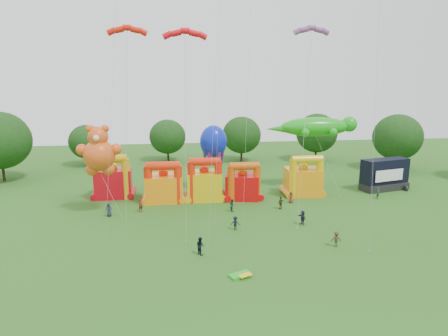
{
  "coord_description": "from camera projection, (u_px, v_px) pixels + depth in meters",
  "views": [
    {
      "loc": [
        -6.5,
        -29.84,
        17.38
      ],
      "look_at": [
        -0.53,
        18.0,
        6.6
      ],
      "focal_mm": 32.0,
      "sensor_mm": 36.0,
      "label": 1
    }
  ],
  "objects": [
    {
      "name": "teddy_bear_kite",
      "position": [
        102.0,
        164.0,
        51.21
      ],
      "size": [
        5.71,
        4.15,
        11.84
      ],
      "color": "#E25019",
      "rests_on": "ground"
    },
    {
      "name": "spectator_3",
      "position": [
        235.0,
        223.0,
        46.85
      ],
      "size": [
        1.18,
        0.83,
        1.65
      ],
      "primitive_type": "imported",
      "rotation": [
        0.0,
        0.0,
        2.92
      ],
      "color": "black",
      "rests_on": "ground"
    },
    {
      "name": "parafoil_kites",
      "position": [
        277.0,
        124.0,
        48.51
      ],
      "size": [
        27.43,
        11.82,
        24.85
      ],
      "color": "red",
      "rests_on": "ground"
    },
    {
      "name": "bouncy_castle_3",
      "position": [
        243.0,
        184.0,
        58.71
      ],
      "size": [
        5.54,
        4.79,
        5.78
      ],
      "color": "red",
      "rests_on": "ground"
    },
    {
      "name": "spectator_8",
      "position": [
        200.0,
        246.0,
        40.3
      ],
      "size": [
        1.05,
        1.12,
        1.83
      ],
      "primitive_type": "imported",
      "rotation": [
        0.0,
        0.0,
        2.1
      ],
      "color": "black",
      "rests_on": "ground"
    },
    {
      "name": "ground",
      "position": [
        257.0,
        291.0,
        33.47
      ],
      "size": [
        160.0,
        160.0,
        0.0
      ],
      "primitive_type": "plane",
      "color": "#2A5618",
      "rests_on": "ground"
    },
    {
      "name": "spectator_5",
      "position": [
        303.0,
        218.0,
        48.54
      ],
      "size": [
        0.87,
        1.72,
        1.78
      ],
      "primitive_type": "imported",
      "rotation": [
        0.0,
        0.0,
        4.93
      ],
      "color": "#26233B",
      "rests_on": "ground"
    },
    {
      "name": "tree_ring",
      "position": [
        243.0,
        218.0,
        32.55
      ],
      "size": [
        119.8,
        121.87,
        12.07
      ],
      "color": "#352314",
      "rests_on": "ground"
    },
    {
      "name": "diamond_kites",
      "position": [
        230.0,
        89.0,
        44.35
      ],
      "size": [
        30.24,
        16.59,
        40.28
      ],
      "color": "red",
      "rests_on": "ground"
    },
    {
      "name": "stage_trailer",
      "position": [
        384.0,
        175.0,
        63.75
      ],
      "size": [
        8.21,
        4.7,
        5.02
      ],
      "color": "black",
      "rests_on": "ground"
    },
    {
      "name": "folded_kite_bundle",
      "position": [
        241.0,
        275.0,
        35.86
      ],
      "size": [
        2.23,
        1.73,
        0.31
      ],
      "color": "green",
      "rests_on": "ground"
    },
    {
      "name": "octopus_kite",
      "position": [
        218.0,
        161.0,
        61.12
      ],
      "size": [
        4.36,
        10.26,
        10.48
      ],
      "color": "#0C23BB",
      "rests_on": "ground"
    },
    {
      "name": "spectator_9",
      "position": [
        336.0,
        239.0,
        42.17
      ],
      "size": [
        1.11,
        0.68,
        1.68
      ],
      "primitive_type": "imported",
      "rotation": [
        0.0,
        0.0,
        3.09
      ],
      "color": "#3A2E17",
      "rests_on": "ground"
    },
    {
      "name": "gecko_kite",
      "position": [
        321.0,
        144.0,
        62.58
      ],
      "size": [
        14.92,
        8.84,
        11.63
      ],
      "color": "#1BA317",
      "rests_on": "ground"
    },
    {
      "name": "bouncy_castle_2",
      "position": [
        204.0,
        183.0,
        58.22
      ],
      "size": [
        5.07,
        4.1,
        6.52
      ],
      "color": "#E1B20B",
      "rests_on": "ground"
    },
    {
      "name": "spectator_7",
      "position": [
        378.0,
        193.0,
        59.15
      ],
      "size": [
        0.73,
        0.74,
        1.72
      ],
      "primitive_type": "imported",
      "rotation": [
        0.0,
        0.0,
        0.8
      ],
      "color": "#193F25",
      "rests_on": "ground"
    },
    {
      "name": "bouncy_castle_4",
      "position": [
        303.0,
        180.0,
        60.59
      ],
      "size": [
        5.42,
        4.43,
        6.43
      ],
      "color": "orange",
      "rests_on": "ground"
    },
    {
      "name": "spectator_1",
      "position": [
        141.0,
        205.0,
        53.18
      ],
      "size": [
        0.79,
        0.8,
        1.87
      ],
      "primitive_type": "imported",
      "rotation": [
        0.0,
        0.0,
        0.81
      ],
      "color": "#582719",
      "rests_on": "ground"
    },
    {
      "name": "spectator_0",
      "position": [
        109.0,
        210.0,
        51.45
      ],
      "size": [
        0.95,
        0.69,
        1.8
      ],
      "primitive_type": "imported",
      "rotation": [
        0.0,
        0.0,
        -0.14
      ],
      "color": "#212437",
      "rests_on": "ground"
    },
    {
      "name": "spectator_2",
      "position": [
        232.0,
        205.0,
        53.43
      ],
      "size": [
        0.86,
        0.99,
        1.72
      ],
      "primitive_type": "imported",
      "rotation": [
        0.0,
        0.0,
        1.86
      ],
      "color": "#19402D",
      "rests_on": "ground"
    },
    {
      "name": "bouncy_castle_0",
      "position": [
        113.0,
        181.0,
        59.5
      ],
      "size": [
        5.5,
        4.5,
        6.73
      ],
      "color": "red",
      "rests_on": "ground"
    },
    {
      "name": "bouncy_castle_1",
      "position": [
        164.0,
        186.0,
        57.47
      ],
      "size": [
        5.43,
        4.39,
        6.15
      ],
      "color": "orange",
      "rests_on": "ground"
    },
    {
      "name": "spectator_4",
      "position": [
        281.0,
        203.0,
        54.38
      ],
      "size": [
        1.09,
        0.87,
        1.73
      ],
      "primitive_type": "imported",
      "rotation": [
        0.0,
        0.0,
        3.66
      ],
      "color": "#41361A",
      "rests_on": "ground"
    },
    {
      "name": "spectator_6",
      "position": [
        291.0,
        197.0,
        57.09
      ],
      "size": [
        0.92,
        0.72,
        1.67
      ],
      "primitive_type": "imported",
      "rotation": [
        0.0,
        0.0,
        6.02
      ],
      "color": "brown",
      "rests_on": "ground"
    }
  ]
}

